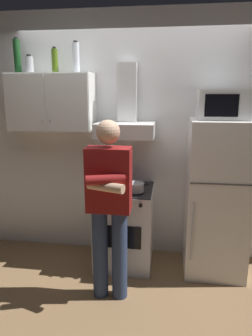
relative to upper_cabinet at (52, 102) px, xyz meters
name	(u,v)px	position (x,y,z in m)	size (l,w,h in m)	color
ground_plane	(126,274)	(0.85, -0.37, -1.75)	(7.00, 7.00, 0.00)	olive
back_wall_tiled	(133,138)	(0.85, 0.23, -0.40)	(4.80, 0.10, 2.70)	white
upper_cabinet	(52,102)	(0.00, 0.00, 0.00)	(0.90, 0.37, 0.60)	white
stove_oven	(125,226)	(0.80, -0.13, -1.32)	(0.60, 0.62, 0.87)	white
range_hood	(126,118)	(0.80, 0.00, -0.15)	(0.60, 0.44, 0.75)	white
refrigerator	(216,198)	(1.75, -0.12, -0.95)	(0.60, 0.62, 1.60)	white
microwave	(223,105)	(1.75, -0.11, -0.01)	(0.48, 0.37, 0.28)	silver
person_standing	(109,205)	(0.75, -0.73, -0.85)	(0.38, 0.33, 1.64)	navy
cooking_pot	(136,187)	(0.93, -0.24, -0.83)	(0.27, 0.17, 0.09)	#B7BABF
bottle_canister_steel	(29,65)	(-0.22, 0.00, 0.39)	(0.08, 0.08, 0.18)	#B2B5BA
bottle_olive_oil	(55,61)	(0.05, 0.02, 0.42)	(0.06, 0.06, 0.26)	#4C6B19
bottle_vodka_clear	(76,58)	(0.27, 0.04, 0.45)	(0.07, 0.07, 0.31)	silver
bottle_wine_green	(17,56)	(-0.36, 0.01, 0.47)	(0.07, 0.07, 0.36)	#19471E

